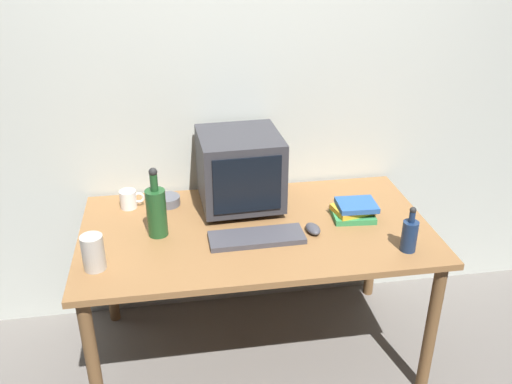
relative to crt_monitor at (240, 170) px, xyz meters
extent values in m
plane|color=slate|center=(0.04, -0.22, -0.93)|extent=(6.00, 6.00, 0.00)
cube|color=beige|center=(0.04, 0.27, 0.32)|extent=(4.00, 0.08, 2.50)
cube|color=olive|center=(0.04, -0.22, -0.21)|extent=(1.60, 0.87, 0.03)
cylinder|color=brown|center=(-0.70, -0.60, -0.58)|extent=(0.06, 0.06, 0.71)
cylinder|color=brown|center=(0.78, -0.60, -0.58)|extent=(0.06, 0.06, 0.71)
cylinder|color=brown|center=(-0.70, 0.15, -0.58)|extent=(0.06, 0.06, 0.71)
cylinder|color=brown|center=(0.78, 0.15, -0.58)|extent=(0.06, 0.06, 0.71)
cube|color=#333338|center=(0.00, 0.00, -0.18)|extent=(0.29, 0.25, 0.03)
cube|color=#333338|center=(0.00, 0.00, 0.01)|extent=(0.40, 0.40, 0.34)
cube|color=black|center=(0.01, -0.19, 0.01)|extent=(0.31, 0.02, 0.27)
cube|color=#3F3F47|center=(0.03, -0.34, -0.18)|extent=(0.42, 0.16, 0.02)
ellipsoid|color=#3F3F47|center=(0.29, -0.31, -0.17)|extent=(0.07, 0.11, 0.04)
cylinder|color=#1E4C23|center=(-0.40, -0.22, -0.08)|extent=(0.09, 0.09, 0.22)
cylinder|color=#1E4C23|center=(-0.40, -0.22, 0.07)|extent=(0.03, 0.03, 0.08)
sphere|color=#262626|center=(-0.40, -0.22, 0.11)|extent=(0.04, 0.04, 0.04)
cylinder|color=navy|center=(0.65, -0.52, -0.12)|extent=(0.07, 0.07, 0.14)
cylinder|color=navy|center=(0.65, -0.52, -0.03)|extent=(0.03, 0.03, 0.05)
sphere|color=#262626|center=(0.65, -0.52, 0.00)|extent=(0.03, 0.03, 0.03)
cube|color=#33894C|center=(0.51, -0.21, -0.18)|extent=(0.20, 0.18, 0.03)
cube|color=gold|center=(0.51, -0.20, -0.15)|extent=(0.20, 0.17, 0.03)
cube|color=#28569E|center=(0.52, -0.21, -0.13)|extent=(0.19, 0.16, 0.02)
cylinder|color=white|center=(-0.54, 0.06, -0.15)|extent=(0.08, 0.08, 0.09)
torus|color=white|center=(-0.49, 0.06, -0.14)|extent=(0.06, 0.01, 0.06)
cylinder|color=#595B66|center=(-0.35, 0.06, -0.17)|extent=(0.12, 0.12, 0.04)
cylinder|color=#B7B2A8|center=(-0.65, -0.45, -0.12)|extent=(0.09, 0.09, 0.15)
camera|label=1|loc=(-0.30, -2.38, 1.08)|focal=38.49mm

